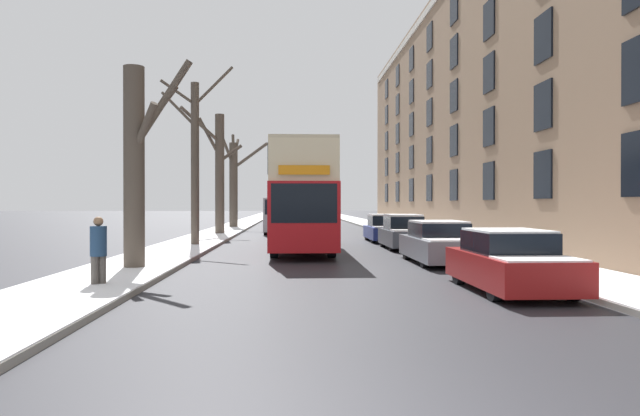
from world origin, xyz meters
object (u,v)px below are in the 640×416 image
(parked_car_2, at_px, (404,233))
(parked_car_3, at_px, (385,229))
(bare_tree_left_3, at_px, (234,180))
(double_decker_bus, at_px, (302,193))
(parked_car_1, at_px, (439,243))
(parked_car_0, at_px, (510,263))
(bare_tree_left_1, at_px, (195,158))
(oncoming_van, at_px, (279,215))
(pedestrian_left_sidewalk, at_px, (98,250))
(bare_tree_left_0, at_px, (137,163))
(bare_tree_left_2, at_px, (219,171))

(parked_car_2, height_order, parked_car_3, parked_car_2)
(parked_car_2, bearing_deg, bare_tree_left_3, 114.40)
(double_decker_bus, height_order, parked_car_1, double_decker_bus)
(double_decker_bus, xyz_separation_m, parked_car_0, (4.59, -11.54, -1.81))
(bare_tree_left_1, relative_size, oncoming_van, 1.61)
(parked_car_2, bearing_deg, parked_car_3, 90.00)
(double_decker_bus, bearing_deg, pedestrian_left_sidewalk, -114.28)
(bare_tree_left_0, relative_size, parked_car_0, 1.49)
(bare_tree_left_1, bearing_deg, double_decker_bus, -23.46)
(bare_tree_left_1, height_order, bare_tree_left_3, bare_tree_left_1)
(bare_tree_left_0, distance_m, parked_car_1, 10.12)
(bare_tree_left_2, bearing_deg, parked_car_0, -67.71)
(pedestrian_left_sidewalk, bearing_deg, bare_tree_left_2, -126.29)
(parked_car_2, bearing_deg, bare_tree_left_2, 131.01)
(bare_tree_left_0, bearing_deg, double_decker_bus, 55.81)
(double_decker_bus, xyz_separation_m, parked_car_3, (4.59, 5.86, -1.81))
(bare_tree_left_3, height_order, double_decker_bus, bare_tree_left_3)
(bare_tree_left_3, height_order, parked_car_0, bare_tree_left_3)
(oncoming_van, bearing_deg, bare_tree_left_2, -148.37)
(bare_tree_left_3, xyz_separation_m, oncoming_van, (3.82, -7.97, -2.69))
(parked_car_0, height_order, oncoming_van, oncoming_van)
(bare_tree_left_1, xyz_separation_m, parked_car_3, (9.48, 3.73, -3.44))
(bare_tree_left_3, bearing_deg, pedestrian_left_sidewalk, -89.70)
(bare_tree_left_1, relative_size, bare_tree_left_3, 1.07)
(bare_tree_left_3, height_order, parked_car_1, bare_tree_left_3)
(bare_tree_left_1, bearing_deg, parked_car_3, 21.51)
(bare_tree_left_3, bearing_deg, bare_tree_left_2, -89.65)
(bare_tree_left_1, height_order, pedestrian_left_sidewalk, bare_tree_left_1)
(bare_tree_left_1, xyz_separation_m, pedestrian_left_sidewalk, (-0.03, -13.02, -3.17))
(bare_tree_left_3, xyz_separation_m, pedestrian_left_sidewalk, (0.17, -33.10, -3.03))
(parked_car_0, height_order, parked_car_1, parked_car_1)
(bare_tree_left_3, xyz_separation_m, parked_car_1, (9.68, -27.49, -3.30))
(bare_tree_left_3, height_order, pedestrian_left_sidewalk, bare_tree_left_3)
(parked_car_0, bearing_deg, double_decker_bus, 111.68)
(bare_tree_left_3, xyz_separation_m, double_decker_bus, (5.09, -22.20, -1.50))
(bare_tree_left_3, distance_m, oncoming_van, 9.23)
(parked_car_3, distance_m, pedestrian_left_sidewalk, 19.27)
(bare_tree_left_0, height_order, parked_car_0, bare_tree_left_0)
(parked_car_0, bearing_deg, bare_tree_left_3, 106.01)
(bare_tree_left_2, bearing_deg, oncoming_van, 31.63)
(oncoming_van, bearing_deg, parked_car_2, -66.34)
(oncoming_van, bearing_deg, parked_car_1, -73.29)
(double_decker_bus, height_order, parked_car_2, double_decker_bus)
(parked_car_2, bearing_deg, parked_car_1, -90.00)
(oncoming_van, bearing_deg, pedestrian_left_sidewalk, -98.25)
(bare_tree_left_3, distance_m, double_decker_bus, 22.82)
(bare_tree_left_2, height_order, parked_car_1, bare_tree_left_2)
(bare_tree_left_0, bearing_deg, bare_tree_left_3, 90.20)
(bare_tree_left_1, height_order, bare_tree_left_2, bare_tree_left_1)
(parked_car_1, distance_m, parked_car_2, 6.15)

